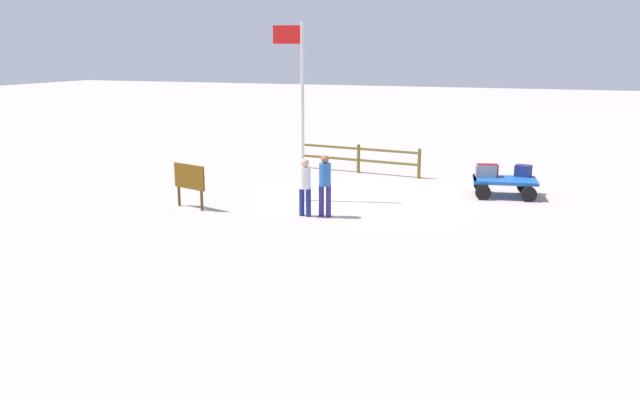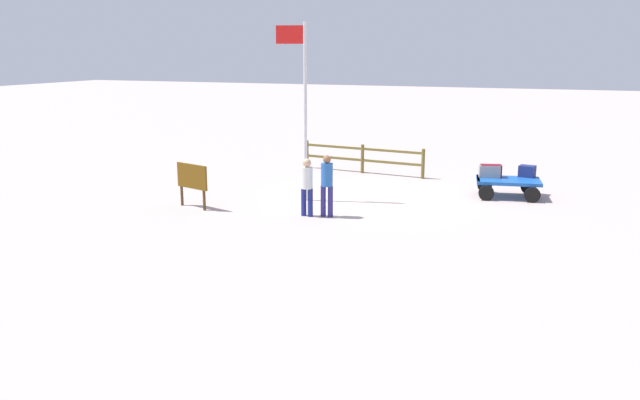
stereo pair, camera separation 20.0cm
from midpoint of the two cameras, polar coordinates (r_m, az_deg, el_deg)
The scene contains 10 objects.
ground_plane at distance 20.03m, azimuth 4.35°, elevation 0.23°, with size 120.00×120.00×0.00m, color #B7A39D.
luggage_cart at distance 20.74m, azimuth 15.32°, elevation 1.44°, with size 2.04×1.62×0.55m.
suitcase_grey at distance 20.82m, azimuth 13.87°, elevation 2.45°, with size 0.68×0.46×0.37m.
suitcase_tan at distance 21.24m, azimuth 16.89°, elevation 2.44°, with size 0.52×0.45×0.35m.
suitcase_dark at distance 20.88m, azimuth 13.98°, elevation 2.49°, with size 0.69×0.50×0.38m.
worker_lead at distance 17.48m, azimuth 0.10°, elevation 1.59°, with size 0.34×0.33×1.66m.
worker_trailing at distance 17.55m, azimuth -1.64°, elevation 1.43°, with size 0.34×0.34×1.56m.
flagpole at distance 19.19m, azimuth -2.08°, elevation 8.78°, with size 0.92×0.18×5.14m.
signboard at distance 18.81m, azimuth -11.51°, elevation 1.75°, with size 1.15×0.41×1.25m.
wooden_fence at distance 23.88m, azimuth 3.10°, elevation 3.79°, with size 4.68×0.67×1.04m.
Camera 1 is at (-5.28, 18.83, 4.38)m, focal length 37.05 mm.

